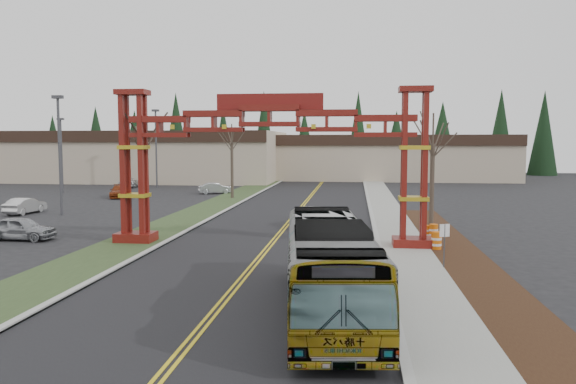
# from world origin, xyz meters

# --- Properties ---
(ground) EXTENTS (200.00, 200.00, 0.00)m
(ground) POSITION_xyz_m (0.00, 0.00, 0.00)
(ground) COLOR black
(ground) RESTS_ON ground
(road) EXTENTS (12.00, 110.00, 0.02)m
(road) POSITION_xyz_m (0.00, 25.00, 0.01)
(road) COLOR black
(road) RESTS_ON ground
(lane_line_left) EXTENTS (0.12, 100.00, 0.01)m
(lane_line_left) POSITION_xyz_m (-0.12, 25.00, 0.03)
(lane_line_left) COLOR yellow
(lane_line_left) RESTS_ON road
(lane_line_right) EXTENTS (0.12, 100.00, 0.01)m
(lane_line_right) POSITION_xyz_m (0.12, 25.00, 0.03)
(lane_line_right) COLOR yellow
(lane_line_right) RESTS_ON road
(curb_right) EXTENTS (0.30, 110.00, 0.15)m
(curb_right) POSITION_xyz_m (6.15, 25.00, 0.07)
(curb_right) COLOR #AFB0AA
(curb_right) RESTS_ON ground
(sidewalk_right) EXTENTS (2.60, 110.00, 0.14)m
(sidewalk_right) POSITION_xyz_m (7.60, 25.00, 0.08)
(sidewalk_right) COLOR gray
(sidewalk_right) RESTS_ON ground
(landscape_strip) EXTENTS (2.60, 50.00, 0.12)m
(landscape_strip) POSITION_xyz_m (10.20, 10.00, 0.06)
(landscape_strip) COLOR black
(landscape_strip) RESTS_ON ground
(grass_median) EXTENTS (4.00, 110.00, 0.08)m
(grass_median) POSITION_xyz_m (-8.00, 25.00, 0.04)
(grass_median) COLOR #2E4221
(grass_median) RESTS_ON ground
(curb_left) EXTENTS (0.30, 110.00, 0.15)m
(curb_left) POSITION_xyz_m (-6.15, 25.00, 0.07)
(curb_left) COLOR #AFB0AA
(curb_left) RESTS_ON ground
(gateway_arch) EXTENTS (18.20, 1.60, 8.90)m
(gateway_arch) POSITION_xyz_m (0.00, 18.00, 5.98)
(gateway_arch) COLOR #5C110C
(gateway_arch) RESTS_ON ground
(retail_building_west) EXTENTS (46.00, 22.30, 7.50)m
(retail_building_west) POSITION_xyz_m (-30.00, 71.96, 3.76)
(retail_building_west) COLOR #B8A78D
(retail_building_west) RESTS_ON ground
(retail_building_east) EXTENTS (38.00, 20.30, 7.00)m
(retail_building_east) POSITION_xyz_m (10.00, 79.95, 3.51)
(retail_building_east) COLOR #B8A78D
(retail_building_east) RESTS_ON ground
(conifer_treeline) EXTENTS (116.10, 5.60, 13.00)m
(conifer_treeline) POSITION_xyz_m (0.25, 92.00, 6.49)
(conifer_treeline) COLOR black
(conifer_treeline) RESTS_ON ground
(transit_bus) EXTENTS (4.00, 11.86, 3.24)m
(transit_bus) POSITION_xyz_m (3.90, 5.68, 1.62)
(transit_bus) COLOR #ACAFB4
(transit_bus) RESTS_ON ground
(silver_sedan) EXTENTS (1.60, 4.25, 1.38)m
(silver_sedan) POSITION_xyz_m (1.63, 25.13, 0.69)
(silver_sedan) COLOR #A5A8AD
(silver_sedan) RESTS_ON ground
(parked_car_near_a) EXTENTS (4.20, 1.79, 1.42)m
(parked_car_near_a) POSITION_xyz_m (-15.22, 18.00, 0.71)
(parked_car_near_a) COLOR #94979B
(parked_car_near_a) RESTS_ON ground
(parked_car_near_b) EXTENTS (1.65, 4.11, 1.33)m
(parked_car_near_b) POSITION_xyz_m (-22.23, 29.71, 0.66)
(parked_car_near_b) COLOR silver
(parked_car_near_b) RESTS_ON ground
(parked_car_mid_a) EXTENTS (3.30, 5.00, 1.34)m
(parked_car_mid_a) POSITION_xyz_m (-20.11, 43.67, 0.67)
(parked_car_mid_a) COLOR maroon
(parked_car_mid_a) RESTS_ON ground
(parked_car_far_a) EXTENTS (4.09, 2.68, 1.27)m
(parked_car_far_a) POSITION_xyz_m (-11.09, 49.25, 0.64)
(parked_car_far_a) COLOR #A1A5A8
(parked_car_far_a) RESTS_ON ground
(parked_car_far_b) EXTENTS (2.62, 4.71, 1.25)m
(parked_car_far_b) POSITION_xyz_m (-24.54, 57.18, 0.62)
(parked_car_far_b) COLOR silver
(parked_car_far_b) RESTS_ON ground
(bare_tree_median_mid) EXTENTS (3.34, 3.34, 8.40)m
(bare_tree_median_mid) POSITION_xyz_m (-8.00, 19.19, 6.15)
(bare_tree_median_mid) COLOR #382D26
(bare_tree_median_mid) RESTS_ON ground
(bare_tree_median_far) EXTENTS (3.03, 3.03, 7.80)m
(bare_tree_median_far) POSITION_xyz_m (-8.00, 44.17, 5.76)
(bare_tree_median_far) COLOR #382D26
(bare_tree_median_far) RESTS_ON ground
(bare_tree_right_far) EXTENTS (3.14, 3.14, 7.85)m
(bare_tree_right_far) POSITION_xyz_m (10.00, 25.60, 5.74)
(bare_tree_right_far) COLOR #382D26
(bare_tree_right_far) RESTS_ON ground
(light_pole_near) EXTENTS (0.83, 0.42, 9.63)m
(light_pole_near) POSITION_xyz_m (-18.89, 29.41, 5.57)
(light_pole_near) COLOR #3F3F44
(light_pole_near) RESTS_ON ground
(light_pole_mid) EXTENTS (0.75, 0.38, 8.70)m
(light_pole_mid) POSITION_xyz_m (-29.15, 48.41, 5.03)
(light_pole_mid) COLOR #3F3F44
(light_pole_mid) RESTS_ON ground
(light_pole_far) EXTENTS (0.88, 0.44, 10.10)m
(light_pole_far) POSITION_xyz_m (-20.79, 56.81, 5.84)
(light_pole_far) COLOR #3F3F44
(light_pole_far) RESTS_ON ground
(street_sign) EXTENTS (0.47, 0.21, 2.15)m
(street_sign) POSITION_xyz_m (8.89, 12.76, 1.54)
(street_sign) COLOR #3F3F44
(street_sign) RESTS_ON ground
(barrel_south) EXTENTS (0.57, 0.57, 1.06)m
(barrel_south) POSITION_xyz_m (9.20, 17.36, 0.53)
(barrel_south) COLOR #DA5F0C
(barrel_south) RESTS_ON ground
(barrel_mid) EXTENTS (0.53, 0.53, 0.99)m
(barrel_mid) POSITION_xyz_m (9.51, 20.79, 0.49)
(barrel_mid) COLOR #DA5F0C
(barrel_mid) RESTS_ON ground
(barrel_north) EXTENTS (0.48, 0.48, 0.88)m
(barrel_north) POSITION_xyz_m (9.10, 20.99, 0.44)
(barrel_north) COLOR #DA5F0C
(barrel_north) RESTS_ON ground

